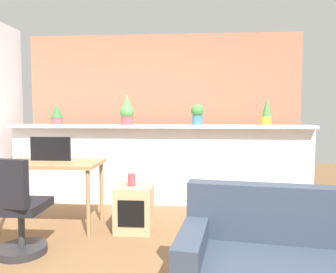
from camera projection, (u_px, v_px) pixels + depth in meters
ground_plane at (134, 273)px, 2.66m from camera, size 12.00×12.00×0.00m
divider_wall at (159, 166)px, 4.61m from camera, size 4.21×0.16×1.09m
plant_shelf at (159, 126)px, 4.53m from camera, size 4.21×0.33×0.04m
brick_wall_behind at (163, 115)px, 5.15m from camera, size 4.21×0.10×2.50m
potted_plant_0 at (57, 114)px, 4.65m from camera, size 0.17×0.17×0.28m
potted_plant_1 at (127, 110)px, 4.51m from camera, size 0.20×0.20×0.42m
potted_plant_2 at (197, 114)px, 4.50m from camera, size 0.18×0.18×0.29m
potted_plant_3 at (267, 112)px, 4.42m from camera, size 0.13×0.13×0.39m
desk at (51, 169)px, 3.67m from camera, size 1.10×0.60×0.75m
tv_monitor at (51, 149)px, 3.74m from camera, size 0.46×0.04×0.27m
office_chair at (17, 214)px, 2.94m from camera, size 0.48×0.48×0.91m
side_cube_shelf at (134, 208)px, 3.59m from camera, size 0.40×0.41×0.50m
vase_on_shelf at (132, 180)px, 3.57m from camera, size 0.09×0.09×0.14m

